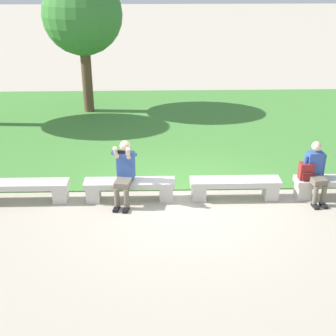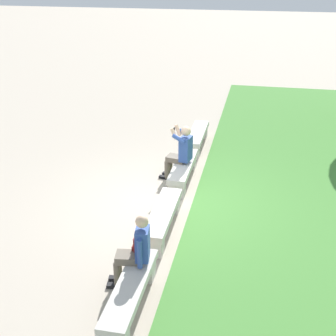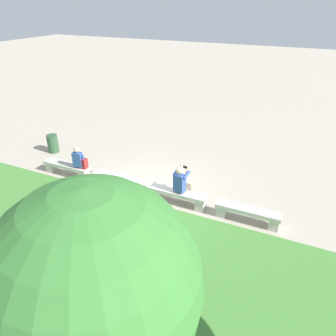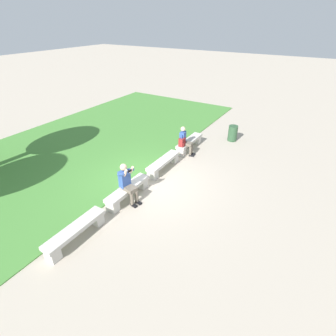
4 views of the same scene
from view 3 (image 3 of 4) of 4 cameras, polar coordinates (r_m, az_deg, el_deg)
ground_plane at (r=10.87m, az=-3.63°, el=-4.77°), size 80.00×80.00×0.00m
grass_strip at (r=8.20m, az=-19.30°, el=-19.42°), size 20.49×8.00×0.03m
bench_main at (r=9.79m, az=13.73°, el=-7.60°), size 1.88×0.40×0.45m
bench_near at (r=10.30m, az=1.73°, el=-4.78°), size 1.88×0.40×0.45m
bench_mid at (r=11.23m, az=-8.62°, el=-2.16°), size 1.88×0.40×0.45m
bench_far at (r=12.48m, az=-17.13°, el=0.05°), size 1.88×0.40×0.45m
person_photographer at (r=10.10m, az=2.39°, el=-2.58°), size 0.52×0.77×1.32m
person_distant at (r=12.01m, az=-15.12°, el=1.23°), size 0.48×0.71×1.26m
backpack at (r=11.89m, az=-14.54°, el=0.79°), size 0.28×0.24×0.43m
tree_behind_wall at (r=3.89m, az=-12.67°, el=-19.39°), size 2.41×2.41×4.24m
trash_bin at (r=14.57m, az=-19.42°, el=4.04°), size 0.44×0.44×0.75m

